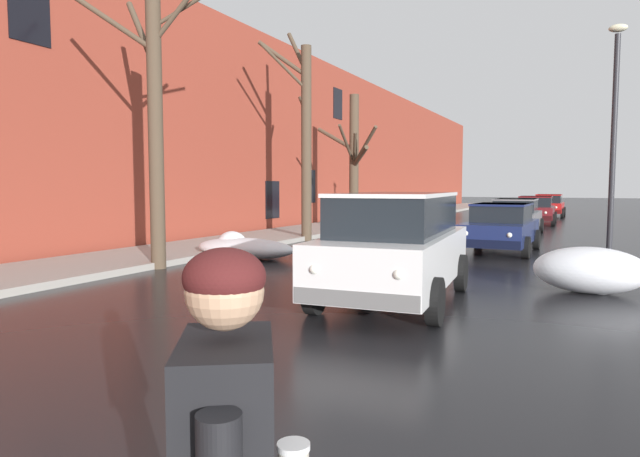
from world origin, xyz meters
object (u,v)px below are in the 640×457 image
at_px(bare_tree_second_along_sidewalk, 154,118).
at_px(sedan_red_queued_behind_truck, 549,205).
at_px(bare_tree_mid_block, 304,133).
at_px(sedan_maroon_parked_far_down_block, 535,209).
at_px(bare_tree_far_down_block, 354,160).
at_px(street_lamp_post, 614,130).
at_px(sedan_darkblue_parked_kerbside_close, 501,226).
at_px(suv_white_approaching_near_lane, 396,243).
at_px(sedan_grey_parked_kerbside_mid, 515,216).

xyz_separation_m(bare_tree_second_along_sidewalk, sedan_red_queued_behind_truck, (6.72, 27.20, -2.75)).
relative_size(bare_tree_mid_block, sedan_maroon_parked_far_down_block, 1.84).
distance_m(bare_tree_far_down_block, sedan_maroon_parked_far_down_block, 10.89).
height_order(sedan_red_queued_behind_truck, street_lamp_post, street_lamp_post).
height_order(bare_tree_far_down_block, sedan_darkblue_parked_kerbside_close, bare_tree_far_down_block).
relative_size(sedan_darkblue_parked_kerbside_close, street_lamp_post, 0.69).
distance_m(bare_tree_second_along_sidewalk, sedan_red_queued_behind_truck, 28.16).
height_order(bare_tree_mid_block, sedan_red_queued_behind_truck, bare_tree_mid_block).
bearing_deg(suv_white_approaching_near_lane, sedan_grey_parked_kerbside_mid, 89.35).
relative_size(sedan_grey_parked_kerbside_mid, street_lamp_post, 0.70).
height_order(bare_tree_second_along_sidewalk, sedan_maroon_parked_far_down_block, bare_tree_second_along_sidewalk).
bearing_deg(street_lamp_post, bare_tree_mid_block, 172.15).
xyz_separation_m(suv_white_approaching_near_lane, street_lamp_post, (3.34, 7.16, 2.35)).
xyz_separation_m(bare_tree_mid_block, bare_tree_far_down_block, (0.11, 4.19, -0.78)).
distance_m(bare_tree_mid_block, suv_white_approaching_near_lane, 10.90).
distance_m(bare_tree_far_down_block, suv_white_approaching_near_lane, 14.23).
bearing_deg(sedan_darkblue_parked_kerbside_close, sedan_red_queued_behind_truck, 90.06).
relative_size(bare_tree_mid_block, sedan_red_queued_behind_truck, 1.97).
relative_size(bare_tree_second_along_sidewalk, bare_tree_mid_block, 0.88).
height_order(bare_tree_second_along_sidewalk, sedan_darkblue_parked_kerbside_close, bare_tree_second_along_sidewalk).
distance_m(bare_tree_second_along_sidewalk, bare_tree_far_down_block, 11.63).
height_order(sedan_grey_parked_kerbside_mid, street_lamp_post, street_lamp_post).
distance_m(bare_tree_second_along_sidewalk, sedan_grey_parked_kerbside_mid, 15.07).
height_order(suv_white_approaching_near_lane, street_lamp_post, street_lamp_post).
relative_size(sedan_red_queued_behind_truck, street_lamp_post, 0.65).
bearing_deg(bare_tree_mid_block, bare_tree_second_along_sidewalk, -89.67).
xyz_separation_m(suv_white_approaching_near_lane, sedan_darkblue_parked_kerbside_close, (0.53, 8.03, -0.23)).
height_order(sedan_grey_parked_kerbside_mid, sedan_maroon_parked_far_down_block, same).
bearing_deg(sedan_maroon_parked_far_down_block, sedan_grey_parked_kerbside_mid, -91.57).
bearing_deg(bare_tree_mid_block, street_lamp_post, -7.85).
relative_size(bare_tree_far_down_block, sedan_grey_parked_kerbside_mid, 1.38).
xyz_separation_m(bare_tree_mid_block, sedan_grey_parked_kerbside_mid, (6.42, 5.95, -3.03)).
distance_m(sedan_grey_parked_kerbside_mid, street_lamp_post, 8.35).
distance_m(bare_tree_second_along_sidewalk, sedan_darkblue_parked_kerbside_close, 10.08).
bearing_deg(sedan_grey_parked_kerbside_mid, street_lamp_post, -66.41).
bearing_deg(sedan_maroon_parked_far_down_block, bare_tree_second_along_sidewalk, -108.09).
relative_size(bare_tree_mid_block, suv_white_approaching_near_lane, 1.69).
relative_size(sedan_grey_parked_kerbside_mid, sedan_red_queued_behind_truck, 1.08).
bearing_deg(sedan_maroon_parked_far_down_block, sedan_red_queued_behind_truck, 88.71).
bearing_deg(sedan_red_queued_behind_truck, bare_tree_second_along_sidewalk, -103.87).
distance_m(suv_white_approaching_near_lane, sedan_maroon_parked_far_down_block, 21.14).
xyz_separation_m(sedan_red_queued_behind_truck, street_lamp_post, (2.83, -21.10, 2.59)).
height_order(suv_white_approaching_near_lane, sedan_grey_parked_kerbside_mid, suv_white_approaching_near_lane).
height_order(sedan_darkblue_parked_kerbside_close, sedan_red_queued_behind_truck, same).
bearing_deg(street_lamp_post, bare_tree_second_along_sidewalk, -147.43).
bearing_deg(bare_tree_far_down_block, sedan_maroon_parked_far_down_block, 52.50).
xyz_separation_m(bare_tree_second_along_sidewalk, sedan_darkblue_parked_kerbside_close, (6.74, 6.97, -2.75)).
height_order(bare_tree_far_down_block, sedan_grey_parked_kerbside_mid, bare_tree_far_down_block).
xyz_separation_m(sedan_grey_parked_kerbside_mid, sedan_maroon_parked_far_down_block, (0.18, 6.70, -0.00)).
bearing_deg(bare_tree_far_down_block, bare_tree_second_along_sidewalk, -90.34).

